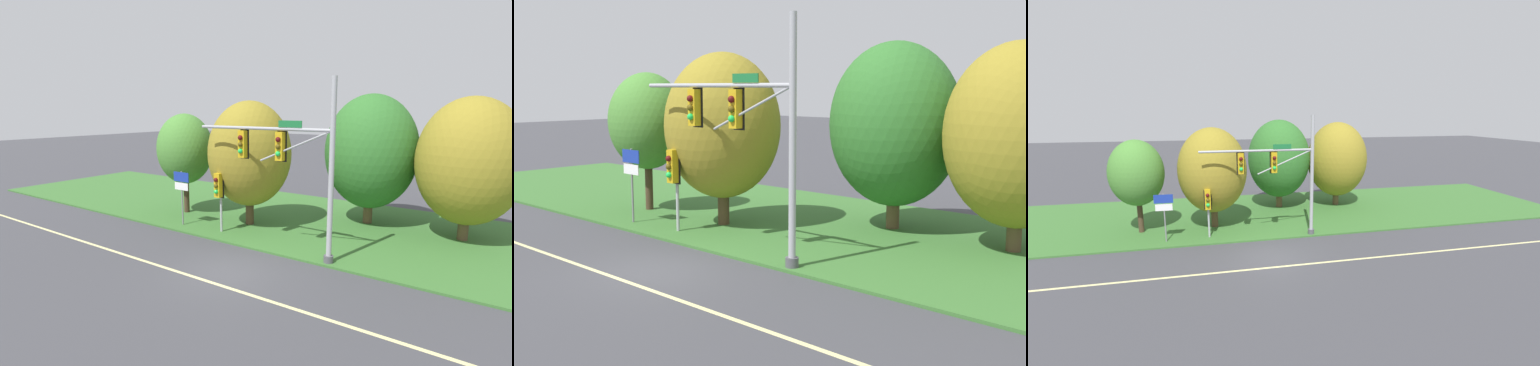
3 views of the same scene
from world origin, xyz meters
The scene contains 10 objects.
ground_plane centered at (0.00, 0.00, 0.00)m, with size 160.00×160.00×0.00m, color #3D3D42.
lane_stripe centered at (0.00, -1.20, 0.00)m, with size 36.00×0.16×0.01m, color beige.
grass_verge centered at (0.00, 8.25, 0.05)m, with size 48.00×11.50×0.10m, color #386B2D.
traffic_signal_mast centered at (1.28, 2.84, 4.27)m, with size 6.93×0.49×7.45m.
pedestrian_signal_near_kerb centered at (-3.25, 3.47, 2.36)m, with size 0.46×0.55×3.12m.
route_sign_post centered at (-5.78, 3.39, 2.14)m, with size 1.08×0.08×2.95m.
tree_nearest_road centered at (-7.53, 5.51, 3.96)m, with size 3.34×3.34×5.96m.
tree_left_of_mast centered at (-2.87, 5.61, 3.95)m, with size 4.48×4.48×6.66m.
tree_behind_signpost centered at (2.39, 9.51, 4.04)m, with size 4.92×4.92×7.03m.
tree_mid_verge centered at (7.17, 9.23, 3.89)m, with size 4.82×4.82×6.82m.
Camera 2 is at (15.25, -11.24, 5.44)m, focal length 45.00 mm.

